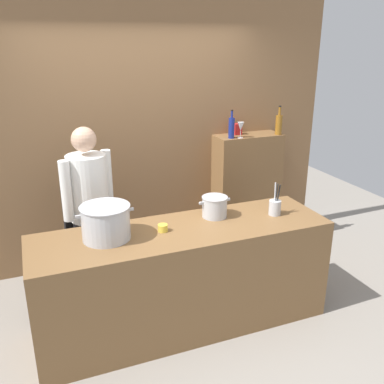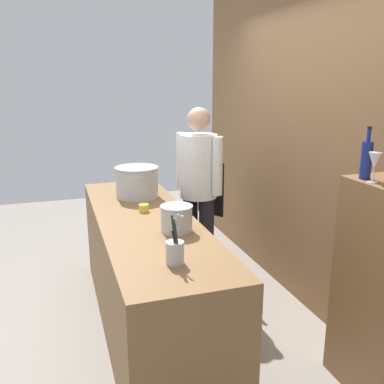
% 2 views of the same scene
% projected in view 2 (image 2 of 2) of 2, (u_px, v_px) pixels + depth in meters
% --- Properties ---
extents(ground_plane, '(8.00, 8.00, 0.00)m').
position_uv_depth(ground_plane, '(149.00, 325.00, 3.38)').
color(ground_plane, gray).
extents(brick_back_panel, '(4.40, 0.10, 3.00)m').
position_uv_depth(brick_back_panel, '(314.00, 130.00, 3.42)').
color(brick_back_panel, olive).
rests_on(brick_back_panel, ground_plane).
extents(prep_counter, '(2.43, 0.70, 0.90)m').
position_uv_depth(prep_counter, '(147.00, 274.00, 3.27)').
color(prep_counter, brown).
rests_on(prep_counter, ground_plane).
extents(chef, '(0.47, 0.41, 1.66)m').
position_uv_depth(chef, '(199.00, 184.00, 3.92)').
color(chef, black).
rests_on(chef, ground_plane).
extents(stockpot_large, '(0.44, 0.38, 0.27)m').
position_uv_depth(stockpot_large, '(137.00, 182.00, 3.69)').
color(stockpot_large, '#B7BABF').
rests_on(stockpot_large, prep_counter).
extents(stockpot_small, '(0.28, 0.22, 0.18)m').
position_uv_depth(stockpot_small, '(177.00, 218.00, 2.86)').
color(stockpot_small, '#B7BABF').
rests_on(stockpot_small, prep_counter).
extents(utensil_crock, '(0.10, 0.10, 0.29)m').
position_uv_depth(utensil_crock, '(175.00, 252.00, 2.35)').
color(utensil_crock, '#B7BABF').
rests_on(utensil_crock, prep_counter).
extents(butter_jar, '(0.08, 0.08, 0.06)m').
position_uv_depth(butter_jar, '(144.00, 208.00, 3.30)').
color(butter_jar, yellow).
rests_on(butter_jar, prep_counter).
extents(wine_bottle_cobalt, '(0.06, 0.06, 0.30)m').
position_uv_depth(wine_bottle_cobalt, '(366.00, 159.00, 2.45)').
color(wine_bottle_cobalt, navy).
rests_on(wine_bottle_cobalt, bar_cabinet).
extents(wine_glass_short, '(0.07, 0.07, 0.17)m').
position_uv_depth(wine_glass_short, '(375.00, 162.00, 2.35)').
color(wine_glass_short, silver).
rests_on(wine_glass_short, bar_cabinet).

